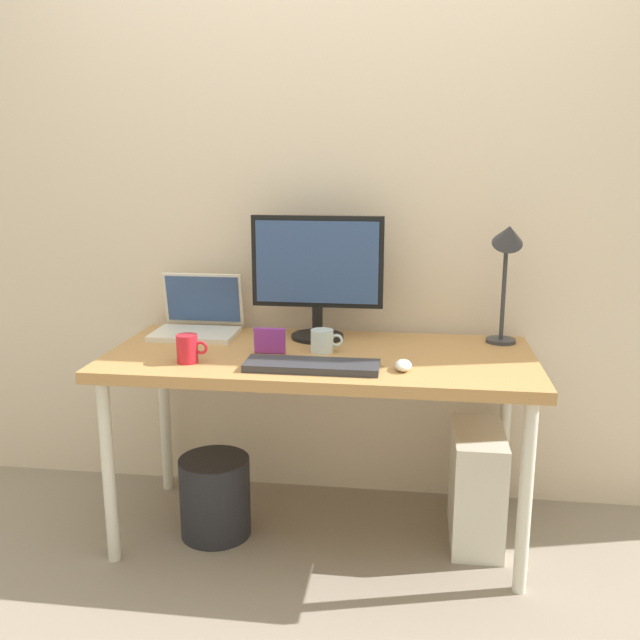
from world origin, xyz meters
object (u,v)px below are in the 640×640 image
at_px(desk, 320,369).
at_px(mouse, 403,365).
at_px(keyboard, 311,366).
at_px(computer_tower, 477,486).
at_px(laptop, 198,319).
at_px(coffee_mug, 188,349).
at_px(glass_cup, 323,341).
at_px(desk_lamp, 507,254).
at_px(wastebasket, 215,496).
at_px(photo_frame, 270,341).
at_px(monitor, 317,270).

relative_size(desk, mouse, 16.69).
height_order(desk, keyboard, keyboard).
bearing_deg(computer_tower, laptop, 170.40).
relative_size(keyboard, coffee_mug, 4.11).
distance_m(desk, computer_tower, 0.72).
relative_size(mouse, glass_cup, 0.77).
height_order(desk_lamp, wastebasket, desk_lamp).
bearing_deg(desk_lamp, photo_frame, -163.95).
relative_size(laptop, wastebasket, 1.07).
height_order(coffee_mug, wastebasket, coffee_mug).
bearing_deg(glass_cup, keyboard, -93.13).
relative_size(desk_lamp, computer_tower, 1.12).
bearing_deg(laptop, photo_frame, -36.70).
xyz_separation_m(laptop, keyboard, (0.51, -0.41, -0.05)).
xyz_separation_m(mouse, glass_cup, (-0.29, 0.18, 0.02)).
bearing_deg(wastebasket, desk, 8.70).
height_order(laptop, keyboard, laptop).
height_order(mouse, coffee_mug, coffee_mug).
height_order(desk_lamp, keyboard, desk_lamp).
distance_m(desk_lamp, computer_tower, 0.85).
height_order(desk, photo_frame, photo_frame).
bearing_deg(coffee_mug, keyboard, -2.70).
distance_m(monitor, photo_frame, 0.35).
bearing_deg(laptop, keyboard, -39.23).
distance_m(coffee_mug, computer_tower, 1.15).
relative_size(desk_lamp, wastebasket, 1.57).
bearing_deg(photo_frame, computer_tower, 5.24).
xyz_separation_m(monitor, glass_cup, (0.05, -0.19, -0.22)).
xyz_separation_m(desk_lamp, photo_frame, (-0.82, -0.24, -0.29)).
bearing_deg(desk, wastebasket, -171.30).
bearing_deg(wastebasket, monitor, 37.07).
bearing_deg(glass_cup, photo_frame, -164.86).
height_order(keyboard, wastebasket, keyboard).
bearing_deg(computer_tower, coffee_mug, -168.06).
distance_m(laptop, computer_tower, 1.23).
xyz_separation_m(monitor, laptop, (-0.47, 0.01, -0.21)).
height_order(desk_lamp, computer_tower, desk_lamp).
relative_size(desk_lamp, mouse, 5.24).
bearing_deg(computer_tower, desk_lamp, 64.69).
relative_size(monitor, computer_tower, 1.18).
height_order(glass_cup, photo_frame, photo_frame).
height_order(monitor, laptop, monitor).
bearing_deg(desk_lamp, computer_tower, -115.31).
distance_m(laptop, keyboard, 0.66).
height_order(keyboard, glass_cup, glass_cup).
distance_m(coffee_mug, glass_cup, 0.47).
bearing_deg(coffee_mug, laptop, 102.25).
distance_m(monitor, coffee_mug, 0.58).
bearing_deg(desk_lamp, desk, -162.59).
height_order(keyboard, mouse, mouse).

